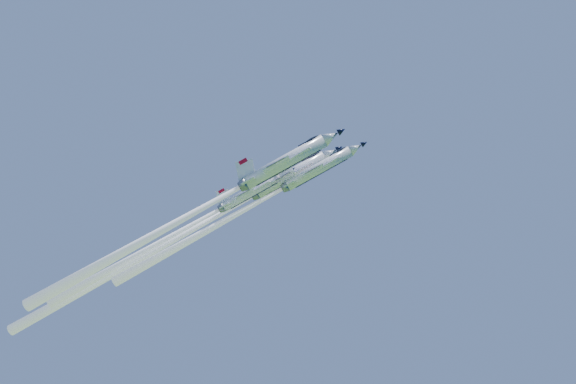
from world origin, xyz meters
The scene contains 4 objects.
jet_lead centered at (-6.60, -1.96, 97.59)m, with size 31.52×19.14×29.91m.
jet_left centered at (-18.88, -3.08, 94.54)m, with size 42.07×25.75×42.19m.
jet_right centered at (-9.29, -11.57, 95.35)m, with size 36.98×22.47×35.23m.
jet_slot centered at (-17.26, -6.24, 94.16)m, with size 30.69×18.70×29.59m.
Camera 1 is at (54.23, -81.49, 73.89)m, focal length 40.00 mm.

